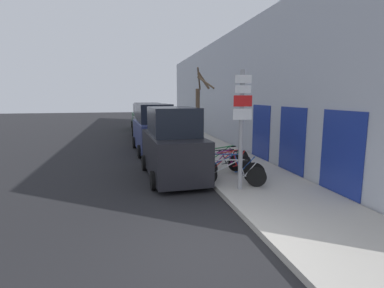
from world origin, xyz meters
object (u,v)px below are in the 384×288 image
(parked_car_3, at_px, (143,118))
(bicycle_4, at_px, (215,163))
(parked_car_1, at_px, (154,130))
(bicycle_2, at_px, (228,166))
(bicycle_5, at_px, (224,159))
(bicycle_0, at_px, (232,174))
(parked_car_0, at_px, (173,147))
(pedestrian_near, at_px, (199,131))
(signpost, at_px, (241,126))
(street_tree, at_px, (199,114))
(parked_car_2, at_px, (147,122))
(bicycle_3, at_px, (224,164))
(bicycle_1, at_px, (226,170))

(parked_car_3, bearing_deg, bicycle_4, -85.18)
(bicycle_4, xyz_separation_m, parked_car_1, (-1.71, 5.50, 0.61))
(bicycle_2, bearing_deg, bicycle_5, -34.02)
(bicycle_0, xyz_separation_m, parked_car_0, (-1.55, 1.87, 0.62))
(parked_car_1, bearing_deg, bicycle_5, -69.84)
(pedestrian_near, bearing_deg, signpost, 71.42)
(bicycle_4, bearing_deg, pedestrian_near, -12.76)
(bicycle_0, xyz_separation_m, parked_car_3, (-1.71, 18.04, 0.51))
(parked_car_1, distance_m, street_tree, 2.91)
(bicycle_2, height_order, parked_car_0, parked_car_0)
(bicycle_5, bearing_deg, pedestrian_near, -21.00)
(signpost, relative_size, parked_car_3, 0.78)
(bicycle_4, xyz_separation_m, parked_car_0, (-1.51, 0.27, 0.61))
(signpost, relative_size, pedestrian_near, 2.19)
(bicycle_5, relative_size, parked_car_0, 0.53)
(bicycle_2, height_order, street_tree, street_tree)
(bicycle_0, distance_m, bicycle_4, 1.60)
(street_tree, bearing_deg, parked_car_2, 104.86)
(bicycle_0, relative_size, street_tree, 0.49)
(bicycle_4, height_order, street_tree, street_tree)
(bicycle_2, distance_m, bicycle_3, 0.36)
(bicycle_1, bearing_deg, parked_car_0, 75.66)
(parked_car_1, xyz_separation_m, pedestrian_near, (2.36, -0.35, -0.06))
(signpost, bearing_deg, parked_car_2, 98.32)
(bicycle_2, height_order, pedestrian_near, pedestrian_near)
(parked_car_1, relative_size, parked_car_3, 1.05)
(bicycle_2, height_order, parked_car_2, parked_car_2)
(parked_car_3, height_order, pedestrian_near, parked_car_3)
(bicycle_5, xyz_separation_m, pedestrian_near, (0.16, 4.67, 0.54))
(bicycle_5, bearing_deg, parked_car_2, -7.03)
(signpost, relative_size, bicycle_0, 1.76)
(bicycle_1, bearing_deg, bicycle_0, -150.07)
(bicycle_4, relative_size, pedestrian_near, 1.42)
(signpost, bearing_deg, parked_car_0, 126.76)
(bicycle_3, relative_size, bicycle_5, 0.83)
(bicycle_0, relative_size, parked_car_2, 0.43)
(signpost, relative_size, bicycle_3, 1.85)
(bicycle_3, relative_size, pedestrian_near, 1.18)
(parked_car_3, xyz_separation_m, pedestrian_near, (2.32, -11.30, 0.04))
(bicycle_0, height_order, bicycle_1, bicycle_1)
(parked_car_0, relative_size, parked_car_3, 0.96)
(signpost, xyz_separation_m, pedestrian_near, (0.48, 7.12, -0.98))
(bicycle_3, height_order, parked_car_1, parked_car_1)
(bicycle_3, bearing_deg, parked_car_2, -20.00)
(bicycle_2, relative_size, bicycle_4, 0.92)
(parked_car_1, bearing_deg, pedestrian_near, -11.98)
(parked_car_1, bearing_deg, signpost, -79.31)
(signpost, height_order, street_tree, street_tree)
(bicycle_2, xyz_separation_m, parked_car_3, (-1.93, 17.05, 0.49))
(signpost, xyz_separation_m, parked_car_2, (-1.86, 12.73, -0.95))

